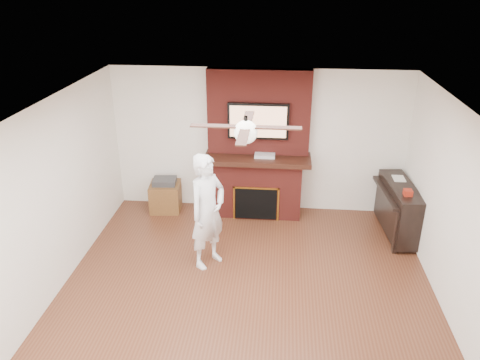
# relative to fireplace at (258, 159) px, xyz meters

# --- Properties ---
(room_shell) EXTENTS (5.36, 5.86, 2.86)m
(room_shell) POSITION_rel_fireplace_xyz_m (0.00, -2.55, 0.25)
(room_shell) COLOR #4F2717
(room_shell) RESTS_ON ground
(fireplace) EXTENTS (1.78, 0.64, 2.50)m
(fireplace) POSITION_rel_fireplace_xyz_m (0.00, 0.00, 0.00)
(fireplace) COLOR maroon
(fireplace) RESTS_ON ground
(tv) EXTENTS (1.00, 0.08, 0.60)m
(tv) POSITION_rel_fireplace_xyz_m (0.00, -0.05, 0.68)
(tv) COLOR black
(tv) RESTS_ON fireplace
(ceiling_fan) EXTENTS (1.21, 1.21, 0.31)m
(ceiling_fan) POSITION_rel_fireplace_xyz_m (-0.00, -2.55, 1.34)
(ceiling_fan) COLOR black
(ceiling_fan) RESTS_ON room_shell
(person) EXTENTS (0.70, 0.75, 1.70)m
(person) POSITION_rel_fireplace_xyz_m (-0.60, -1.67, -0.15)
(person) COLOR white
(person) RESTS_ON ground
(side_table) EXTENTS (0.56, 0.56, 0.60)m
(side_table) POSITION_rel_fireplace_xyz_m (-1.63, -0.07, -0.72)
(side_table) COLOR brown
(side_table) RESTS_ON ground
(piano) EXTENTS (0.59, 1.34, 0.95)m
(piano) POSITION_rel_fireplace_xyz_m (2.29, -0.55, -0.54)
(piano) COLOR black
(piano) RESTS_ON ground
(cable_box) EXTENTS (0.34, 0.20, 0.05)m
(cable_box) POSITION_rel_fireplace_xyz_m (0.12, -0.10, 0.11)
(cable_box) COLOR silver
(cable_box) RESTS_ON fireplace
(candle_orange) EXTENTS (0.07, 0.07, 0.10)m
(candle_orange) POSITION_rel_fireplace_xyz_m (-0.15, -0.25, -0.94)
(candle_orange) COLOR #F9571D
(candle_orange) RESTS_ON ground
(candle_green) EXTENTS (0.07, 0.07, 0.10)m
(candle_green) POSITION_rel_fireplace_xyz_m (-0.03, -0.24, -0.95)
(candle_green) COLOR #578736
(candle_green) RESTS_ON ground
(candle_cream) EXTENTS (0.08, 0.08, 0.10)m
(candle_cream) POSITION_rel_fireplace_xyz_m (0.07, -0.22, -0.95)
(candle_cream) COLOR #FEDECA
(candle_cream) RESTS_ON ground
(candle_blue) EXTENTS (0.06, 0.06, 0.08)m
(candle_blue) POSITION_rel_fireplace_xyz_m (0.19, -0.23, -0.95)
(candle_blue) COLOR #315D94
(candle_blue) RESTS_ON ground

